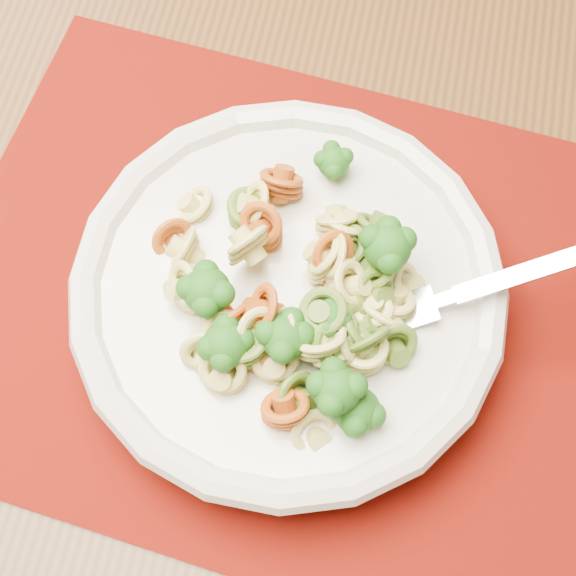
{
  "coord_description": "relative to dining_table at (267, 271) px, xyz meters",
  "views": [
    {
      "loc": [
        0.45,
        -0.63,
        1.18
      ],
      "look_at": [
        0.44,
        -0.45,
        0.73
      ],
      "focal_mm": 50.0,
      "sensor_mm": 36.0,
      "label": 1
    }
  ],
  "objects": [
    {
      "name": "dining_table",
      "position": [
        0.0,
        0.0,
        0.0
      ],
      "size": [
        1.65,
        1.2,
        0.69
      ],
      "rotation": [
        0.0,
        0.0,
        -0.17
      ],
      "color": "#543617",
      "rests_on": "ground"
    },
    {
      "name": "placemat",
      "position": [
        0.02,
        -0.06,
        0.08
      ],
      "size": [
        0.52,
        0.45,
        0.0
      ],
      "primitive_type": "cube",
      "rotation": [
        0.0,
        0.0,
        -0.27
      ],
      "color": "#5F0E04",
      "rests_on": "dining_table"
    },
    {
      "name": "pasta_bowl",
      "position": [
        0.02,
        -0.06,
        0.12
      ],
      "size": [
        0.27,
        0.27,
        0.05
      ],
      "color": "beige",
      "rests_on": "placemat"
    },
    {
      "name": "pasta_broccoli_heap",
      "position": [
        0.02,
        -0.06,
        0.13
      ],
      "size": [
        0.23,
        0.23,
        0.06
      ],
      "primitive_type": null,
      "color": "#E0D36F",
      "rests_on": "pasta_bowl"
    },
    {
      "name": "fork",
      "position": [
        0.09,
        -0.08,
        0.13
      ],
      "size": [
        0.18,
        0.07,
        0.08
      ],
      "primitive_type": null,
      "rotation": [
        0.0,
        -0.35,
        0.25
      ],
      "color": "silver",
      "rests_on": "pasta_bowl"
    }
  ]
}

